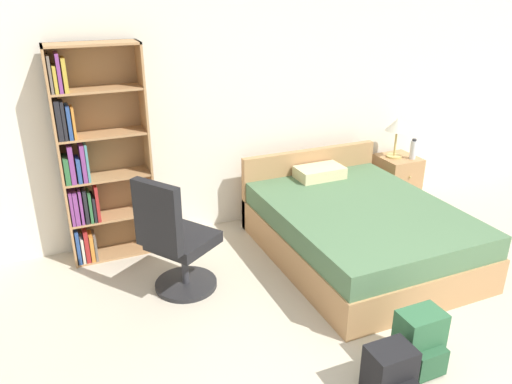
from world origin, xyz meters
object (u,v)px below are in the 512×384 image
at_px(office_chair, 175,243).
at_px(nightstand, 396,180).
at_px(table_lamp, 397,127).
at_px(backpack_green, 420,342).
at_px(bed, 356,228).
at_px(water_bottle, 413,149).
at_px(bookshelf, 93,161).
at_px(backpack_black, 391,375).

relative_size(office_chair, nightstand, 1.87).
bearing_deg(table_lamp, nightstand, -24.07).
bearing_deg(backpack_green, bed, 72.40).
bearing_deg(water_bottle, office_chair, -166.86).
xyz_separation_m(bed, nightstand, (1.16, 0.87, 0.01)).
height_order(bed, backpack_green, bed).
relative_size(water_bottle, backpack_green, 0.55).
distance_m(bookshelf, bed, 2.53).
relative_size(water_bottle, backpack_black, 0.66).
distance_m(office_chair, backpack_black, 1.94).
relative_size(bookshelf, table_lamp, 4.32).
height_order(office_chair, nightstand, office_chair).
distance_m(table_lamp, backpack_black, 3.26).
relative_size(office_chair, backpack_green, 2.46).
distance_m(bookshelf, office_chair, 1.14).
height_order(bed, office_chair, office_chair).
distance_m(office_chair, backpack_green, 2.02).
bearing_deg(nightstand, water_bottle, -47.75).
distance_m(table_lamp, water_bottle, 0.33).
height_order(bookshelf, table_lamp, bookshelf).
height_order(bed, table_lamp, table_lamp).
bearing_deg(backpack_green, table_lamp, 56.48).
height_order(bed, nightstand, bed).
xyz_separation_m(table_lamp, water_bottle, (0.15, -0.13, -0.25)).
relative_size(bed, office_chair, 1.92).
bearing_deg(bookshelf, bed, -23.07).
height_order(bed, backpack_black, bed).
height_order(bookshelf, water_bottle, bookshelf).
xyz_separation_m(bed, backpack_black, (-0.82, -1.63, -0.11)).
height_order(office_chair, water_bottle, office_chair).
height_order(nightstand, water_bottle, water_bottle).
bearing_deg(bed, nightstand, 36.84).
height_order(office_chair, backpack_black, office_chair).
distance_m(water_bottle, backpack_black, 3.20).
xyz_separation_m(bookshelf, office_chair, (0.49, -0.90, -0.49)).
bearing_deg(backpack_black, bookshelf, 118.80).
bearing_deg(backpack_green, nightstand, 55.33).
height_order(bed, water_bottle, water_bottle).
distance_m(nightstand, backpack_green, 2.86).
height_order(backpack_green, backpack_black, backpack_green).
bearing_deg(bookshelf, backpack_black, -61.20).
xyz_separation_m(office_chair, backpack_black, (0.93, -1.68, -0.31)).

